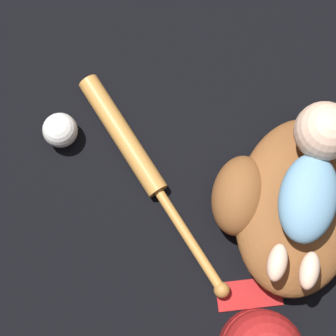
# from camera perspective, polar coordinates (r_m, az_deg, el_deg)

# --- Properties ---
(ground_plane) EXTENTS (6.00, 6.00, 0.00)m
(ground_plane) POSITION_cam_1_polar(r_m,az_deg,el_deg) (1.19, 9.97, -4.48)
(ground_plane) COLOR black
(baseball_glove) EXTENTS (0.43, 0.37, 0.11)m
(baseball_glove) POSITION_cam_1_polar(r_m,az_deg,el_deg) (1.15, 12.08, -3.69)
(baseball_glove) COLOR brown
(baseball_glove) RESTS_ON ground
(baby_figure) EXTENTS (0.34, 0.20, 0.11)m
(baby_figure) POSITION_cam_1_polar(r_m,az_deg,el_deg) (1.07, 14.71, -0.26)
(baby_figure) COLOR #6693B2
(baby_figure) RESTS_ON baseball_glove
(baseball_bat) EXTENTS (0.50, 0.26, 0.04)m
(baseball_bat) POSITION_cam_1_polar(r_m,az_deg,el_deg) (1.18, -3.30, 1.27)
(baseball_bat) COLOR #C6843D
(baseball_bat) RESTS_ON ground
(baseball) EXTENTS (0.07, 0.07, 0.07)m
(baseball) POSITION_cam_1_polar(r_m,az_deg,el_deg) (1.20, -10.90, 3.79)
(baseball) COLOR white
(baseball) RESTS_ON ground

